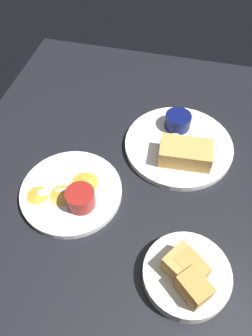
# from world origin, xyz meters

# --- Properties ---
(ground_plane) EXTENTS (1.10, 1.10, 0.03)m
(ground_plane) POSITION_xyz_m (0.00, 0.00, -0.01)
(ground_plane) COLOR black
(plate_sandwich_main) EXTENTS (0.29, 0.29, 0.02)m
(plate_sandwich_main) POSITION_xyz_m (-0.01, -0.13, 0.01)
(plate_sandwich_main) COLOR white
(plate_sandwich_main) RESTS_ON ground_plane
(sandwich_half_near) EXTENTS (0.14, 0.08, 0.05)m
(sandwich_half_near) POSITION_xyz_m (-0.03, -0.08, 0.04)
(sandwich_half_near) COLOR tan
(sandwich_half_near) RESTS_ON plate_sandwich_main
(ramekin_dark_sauce) EXTENTS (0.07, 0.07, 0.04)m
(ramekin_dark_sauce) POSITION_xyz_m (0.01, -0.19, 0.04)
(ramekin_dark_sauce) COLOR #0C144C
(ramekin_dark_sauce) RESTS_ON plate_sandwich_main
(spoon_by_dark_ramekin) EXTENTS (0.02, 0.10, 0.01)m
(spoon_by_dark_ramekin) POSITION_xyz_m (0.00, -0.14, 0.02)
(spoon_by_dark_ramekin) COLOR silver
(spoon_by_dark_ramekin) RESTS_ON plate_sandwich_main
(plate_chips_companion) EXTENTS (0.24, 0.24, 0.02)m
(plate_chips_companion) POSITION_xyz_m (0.22, 0.08, 0.01)
(plate_chips_companion) COLOR white
(plate_chips_companion) RESTS_ON ground_plane
(ramekin_light_gravy) EXTENTS (0.07, 0.07, 0.04)m
(ramekin_light_gravy) POSITION_xyz_m (0.19, 0.11, 0.04)
(ramekin_light_gravy) COLOR maroon
(ramekin_light_gravy) RESTS_ON plate_chips_companion
(spoon_by_gravy_ramekin) EXTENTS (0.10, 0.05, 0.01)m
(spoon_by_gravy_ramekin) POSITION_xyz_m (0.27, 0.10, 0.02)
(spoon_by_gravy_ramekin) COLOR silver
(spoon_by_gravy_ramekin) RESTS_ON plate_chips_companion
(plantain_chip_scatter) EXTENTS (0.17, 0.14, 0.01)m
(plantain_chip_scatter) POSITION_xyz_m (0.24, 0.09, 0.02)
(plantain_chip_scatter) COLOR gold
(plantain_chip_scatter) RESTS_ON plate_chips_companion
(bread_basket_rear) EXTENTS (0.18, 0.18, 0.08)m
(bread_basket_rear) POSITION_xyz_m (-0.07, 0.22, 0.02)
(bread_basket_rear) COLOR silver
(bread_basket_rear) RESTS_ON ground_plane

